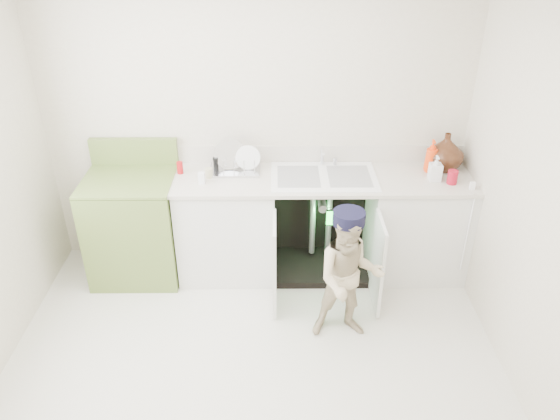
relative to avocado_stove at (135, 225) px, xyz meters
The scene contains 5 objects.
ground 1.63m from the avocado_stove, 49.05° to the right, with size 3.50×3.50×0.00m, color beige.
room_shell 1.75m from the avocado_stove, 49.05° to the right, with size 6.00×5.50×1.26m.
counter_run 1.61m from the avocado_stove, ahead, with size 2.44×1.02×1.22m.
avocado_stove is the anchor object (origin of this frame).
repair_worker 1.89m from the avocado_stove, 25.36° to the right, with size 0.51×0.69×1.04m.
Camera 1 is at (0.17, -2.75, 2.86)m, focal length 35.00 mm.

